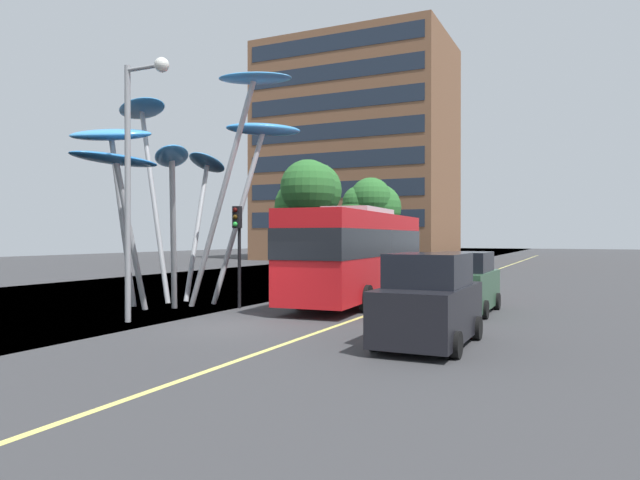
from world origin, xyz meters
TOP-DOWN VIEW (x-y plane):
  - ground at (-0.65, 0.00)m, footprint 120.00×240.00m
  - red_bus at (0.94, 7.60)m, footprint 3.26×11.62m
  - leaf_sculpture at (-5.11, 3.65)m, footprint 10.18×10.11m
  - traffic_light_kerb_near at (-2.27, 3.60)m, footprint 0.28×0.42m
  - traffic_light_kerb_far at (-2.28, 7.59)m, footprint 0.28×0.42m
  - traffic_light_island_mid at (-2.15, 12.55)m, footprint 0.28×0.42m
  - traffic_light_opposite at (-2.07, 16.57)m, footprint 0.28×0.42m
  - car_parked_near at (5.90, -0.49)m, footprint 2.04×4.07m
  - car_parked_mid at (5.45, 5.97)m, footprint 2.06×4.21m
  - street_lamp at (-3.11, -0.70)m, footprint 1.65×0.44m
  - tree_pavement_near at (-5.91, 16.71)m, footprint 4.43×4.90m
  - tree_pavement_far at (-5.41, 25.80)m, footprint 4.33×4.39m
  - no_entry_sign at (-2.89, 9.18)m, footprint 0.60×0.12m
  - backdrop_building at (-15.05, 47.81)m, footprint 20.91×14.04m

SIDE VIEW (x-z plane):
  - ground at x=-0.65m, z-range -0.10..0.00m
  - car_parked_mid at x=5.45m, z-range -0.06..2.04m
  - car_parked_near at x=5.90m, z-range -0.08..2.15m
  - no_entry_sign at x=-2.89m, z-range 0.45..3.25m
  - red_bus at x=0.94m, z-range 0.18..3.96m
  - traffic_light_kerb_far at x=-2.28m, z-range 0.74..4.00m
  - traffic_light_island_mid at x=-2.15m, z-range 0.79..4.31m
  - traffic_light_opposite at x=-2.07m, z-range 0.81..4.40m
  - traffic_light_kerb_near at x=-2.27m, z-range 0.84..4.59m
  - tree_pavement_far at x=-5.41m, z-range 1.35..8.32m
  - street_lamp at x=-3.11m, z-range 1.07..9.03m
  - tree_pavement_near at x=-5.91m, z-range 1.49..8.63m
  - leaf_sculpture at x=-5.11m, z-range 1.80..10.39m
  - backdrop_building at x=-15.05m, z-range 0.00..24.63m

